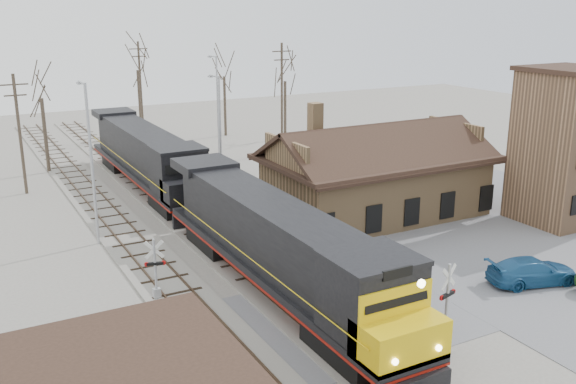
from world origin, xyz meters
name	(u,v)px	position (x,y,z in m)	size (l,w,h in m)	color
ground	(315,325)	(0.00, 0.00, 0.00)	(140.00, 140.00, 0.00)	gray
road	(315,324)	(0.00, 0.00, 0.01)	(60.00, 9.00, 0.03)	slate
parking_lot	(524,234)	(18.00, 4.00, 0.02)	(22.00, 26.00, 0.03)	slate
track_main	(198,228)	(0.00, 15.00, 0.07)	(3.40, 90.00, 0.24)	gray
track_siding	(130,239)	(-4.50, 15.00, 0.07)	(3.40, 90.00, 0.24)	gray
depot	(375,181)	(11.99, 12.00, 2.41)	(15.20, 9.31, 7.90)	#96744D
signal_tower	(567,147)	(22.39, 5.00, 5.08)	(6.00, 5.40, 10.30)	#986E4D
locomotive_lead	(281,249)	(0.00, 3.28, 2.59)	(3.31, 22.18, 4.93)	black
locomotive_trailing	(147,158)	(0.00, 25.73, 2.59)	(3.31, 22.18, 4.67)	black
crossbuck_near	(446,310)	(3.66, -4.51, 1.85)	(1.09, 0.38, 3.91)	#A5A8AD
crossbuck_far	(156,275)	(-5.81, 5.11, 1.69)	(0.99, 0.36, 3.54)	#A5A8AD
parked_car	(532,271)	(12.31, -1.55, 0.70)	(1.97, 4.84, 1.41)	#1C5080
streetlight_a	(91,157)	(-6.32, 15.45, 5.45)	(0.25, 2.04, 9.82)	#A5A8AD
streetlight_b	(219,127)	(4.99, 22.85, 5.02)	(0.25, 2.04, 8.97)	#A5A8AD
streetlight_c	(217,100)	(10.03, 35.53, 5.27)	(0.25, 2.04, 9.46)	#A5A8AD
utility_pole_a	(20,132)	(-8.74, 29.12, 4.83)	(2.00, 0.24, 9.23)	#382D23
utility_pole_b	(141,87)	(5.90, 47.35, 5.42)	(2.00, 0.24, 10.39)	#382D23
utility_pole_c	(282,97)	(15.48, 32.28, 5.58)	(2.00, 0.24, 10.70)	#382D23
tree_b	(40,86)	(-6.12, 35.27, 7.55)	(4.33, 4.33, 10.61)	#382D23
tree_c	(137,59)	(5.38, 46.24, 8.64)	(4.95, 4.95, 12.13)	#382D23
tree_d	(224,66)	(14.13, 43.26, 7.67)	(4.40, 4.40, 10.78)	#382D23
tree_e	(285,72)	(19.19, 38.51, 7.29)	(4.18, 4.18, 10.24)	#382D23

